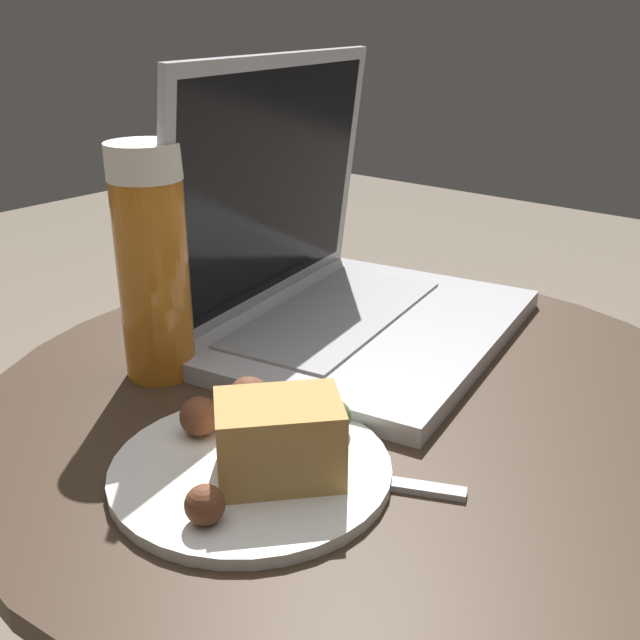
# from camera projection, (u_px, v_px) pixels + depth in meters

# --- Properties ---
(table) EXTENTS (0.67, 0.67, 0.56)m
(table) POSITION_uv_depth(u_px,v_px,m) (359.00, 534.00, 0.72)
(table) COLOR #515156
(table) RESTS_ON ground_plane
(laptop) EXTENTS (0.39, 0.32, 0.27)m
(laptop) POSITION_uv_depth(u_px,v_px,m) (335.00, 280.00, 0.76)
(laptop) COLOR #B2B2B7
(laptop) RESTS_ON table
(beer_glass) EXTENTS (0.06, 0.06, 0.21)m
(beer_glass) POSITION_uv_depth(u_px,v_px,m) (153.00, 263.00, 0.65)
(beer_glass) COLOR #C6701E
(beer_glass) RESTS_ON table
(snack_plate) EXTENTS (0.20, 0.20, 0.07)m
(snack_plate) POSITION_uv_depth(u_px,v_px,m) (260.00, 451.00, 0.53)
(snack_plate) COLOR silver
(snack_plate) RESTS_ON table
(fork) EXTENTS (0.09, 0.16, 0.00)m
(fork) POSITION_uv_depth(u_px,v_px,m) (325.00, 474.00, 0.54)
(fork) COLOR silver
(fork) RESTS_ON table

